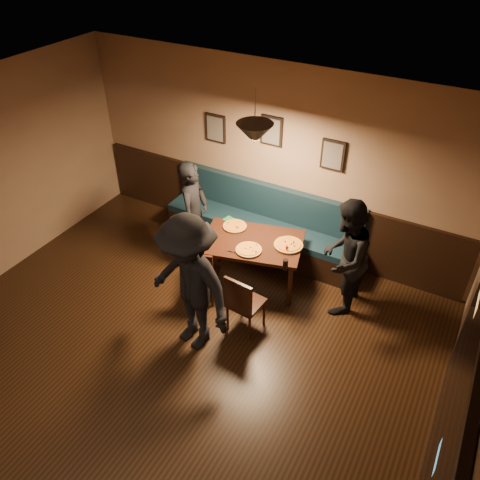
{
  "coord_description": "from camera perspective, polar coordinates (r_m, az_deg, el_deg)",
  "views": [
    {
      "loc": [
        2.62,
        -2.19,
        4.57
      ],
      "look_at": [
        0.25,
        2.12,
        0.95
      ],
      "focal_mm": 36.26,
      "sensor_mm": 36.0,
      "label": 1
    }
  ],
  "objects": [
    {
      "name": "pizza_a",
      "position": [
        6.75,
        -0.62,
        1.64
      ],
      "size": [
        0.43,
        0.43,
        0.04
      ],
      "primitive_type": "cylinder",
      "rotation": [
        0.0,
        0.0,
        -0.37
      ],
      "color": "orange",
      "rests_on": "dining_table"
    },
    {
      "name": "napkin_a",
      "position": [
        6.92,
        -1.31,
        2.46
      ],
      "size": [
        0.16,
        0.16,
        0.01
      ],
      "primitive_type": "cube",
      "rotation": [
        0.0,
        0.0,
        -0.22
      ],
      "color": "#1B672B",
      "rests_on": "dining_table"
    },
    {
      "name": "pendant_lamp",
      "position": [
        5.72,
        1.73,
        12.4
      ],
      "size": [
        0.44,
        0.44,
        0.25
      ],
      "primitive_type": "cone",
      "rotation": [
        3.14,
        0.0,
        0.0
      ],
      "color": "black",
      "rests_on": "ceiling"
    },
    {
      "name": "dining_table",
      "position": [
        6.72,
        1.44,
        -2.54
      ],
      "size": [
        1.5,
        1.16,
        0.71
      ],
      "primitive_type": "cube",
      "rotation": [
        0.0,
        0.0,
        0.26
      ],
      "color": "black",
      "rests_on": "floor"
    },
    {
      "name": "chair_near_right",
      "position": [
        6.0,
        0.72,
        -7.24
      ],
      "size": [
        0.42,
        0.42,
        0.87
      ],
      "primitive_type": null,
      "rotation": [
        0.0,
        0.0,
        -0.1
      ],
      "color": "black",
      "rests_on": "floor"
    },
    {
      "name": "tabasco_bottle",
      "position": [
        6.29,
        5.52,
        -1.02
      ],
      "size": [
        0.03,
        0.03,
        0.12
      ],
      "primitive_type": "cylinder",
      "rotation": [
        0.0,
        0.0,
        0.02
      ],
      "color": "#9D2305",
      "rests_on": "dining_table"
    },
    {
      "name": "diner_right",
      "position": [
        6.19,
        12.2,
        -2.06
      ],
      "size": [
        0.63,
        0.8,
        1.61
      ],
      "primitive_type": "imported",
      "rotation": [
        0.0,
        0.0,
        -1.55
      ],
      "color": "black",
      "rests_on": "floor"
    },
    {
      "name": "window_glass",
      "position": [
        4.09,
        23.52,
        -16.57
      ],
      "size": [
        0.0,
        2.4,
        2.4
      ],
      "primitive_type": "plane",
      "rotation": [
        1.57,
        0.0,
        -1.57
      ],
      "color": "black",
      "rests_on": "wall_right"
    },
    {
      "name": "booth_bench",
      "position": [
        7.24,
        2.4,
        2.12
      ],
      "size": [
        3.0,
        0.6,
        1.0
      ],
      "primitive_type": null,
      "color": "#0F232D",
      "rests_on": "ground"
    },
    {
      "name": "chair_near_left",
      "position": [
        6.44,
        -4.39,
        -3.8
      ],
      "size": [
        0.47,
        0.47,
        0.85
      ],
      "primitive_type": null,
      "rotation": [
        0.0,
        0.0,
        0.3
      ],
      "color": "black",
      "rests_on": "floor"
    },
    {
      "name": "pizza_b",
      "position": [
        6.31,
        1.03,
        -1.15
      ],
      "size": [
        0.36,
        0.36,
        0.04
      ],
      "primitive_type": "cylinder",
      "rotation": [
        0.0,
        0.0,
        -0.04
      ],
      "color": "#C38724",
      "rests_on": "dining_table"
    },
    {
      "name": "picture_left",
      "position": [
        7.26,
        -2.88,
        13.0
      ],
      "size": [
        0.32,
        0.04,
        0.42
      ],
      "primitive_type": "cube",
      "color": "black",
      "rests_on": "wall_back"
    },
    {
      "name": "wall_right",
      "position": [
        3.87,
        22.92,
        -23.24
      ],
      "size": [
        0.0,
        7.0,
        7.0
      ],
      "primitive_type": "plane",
      "rotation": [
        1.57,
        0.0,
        -1.57
      ],
      "color": "#8C704F",
      "rests_on": "ground"
    },
    {
      "name": "diner_front",
      "position": [
        5.54,
        -5.96,
        -5.27
      ],
      "size": [
        1.3,
        0.92,
        1.82
      ],
      "primitive_type": "imported",
      "rotation": [
        0.0,
        0.0,
        -0.23
      ],
      "color": "black",
      "rests_on": "floor"
    },
    {
      "name": "pizza_c",
      "position": [
        6.42,
        5.72,
        -0.58
      ],
      "size": [
        0.48,
        0.48,
        0.04
      ],
      "primitive_type": "cylinder",
      "rotation": [
        0.0,
        0.0,
        0.31
      ],
      "color": "orange",
      "rests_on": "dining_table"
    },
    {
      "name": "soda_glass",
      "position": [
        6.02,
        5.36,
        -2.88
      ],
      "size": [
        0.08,
        0.08,
        0.15
      ],
      "primitive_type": "cylinder",
      "rotation": [
        0.0,
        0.0,
        -0.29
      ],
      "color": "black",
      "rests_on": "dining_table"
    },
    {
      "name": "wall_back",
      "position": [
        7.02,
        3.71,
        9.42
      ],
      "size": [
        6.0,
        0.0,
        6.0
      ],
      "primitive_type": "plane",
      "rotation": [
        1.57,
        0.0,
        0.0
      ],
      "color": "#8C704F",
      "rests_on": "ground"
    },
    {
      "name": "ceiling",
      "position": [
        3.85,
        -18.99,
        6.86
      ],
      "size": [
        7.0,
        7.0,
        0.0
      ],
      "primitive_type": "plane",
      "rotation": [
        3.14,
        0.0,
        0.0
      ],
      "color": "silver",
      "rests_on": "ground"
    },
    {
      "name": "cutlery_set",
      "position": [
        6.27,
        -0.3,
        -1.65
      ],
      "size": [
        0.18,
        0.05,
        0.0
      ],
      "primitive_type": "cube",
      "rotation": [
        0.0,
        0.0,
        1.74
      ],
      "color": "silver",
      "rests_on": "dining_table"
    },
    {
      "name": "diner_left",
      "position": [
        6.91,
        -5.44,
        3.09
      ],
      "size": [
        0.49,
        0.64,
        1.6
      ],
      "primitive_type": "imported",
      "rotation": [
        0.0,
        0.0,
        1.76
      ],
      "color": "black",
      "rests_on": "floor"
    },
    {
      "name": "picture_center",
      "position": [
        6.8,
        3.74,
        12.7
      ],
      "size": [
        0.32,
        0.04,
        0.42
      ],
      "primitive_type": "cube",
      "color": "black",
      "rests_on": "wall_back"
    },
    {
      "name": "wainscot",
      "position": [
        7.45,
        3.34,
        3.14
      ],
      "size": [
        5.88,
        0.06,
        1.0
      ],
      "primitive_type": "cube",
      "color": "black",
      "rests_on": "ground"
    },
    {
      "name": "window_frame",
      "position": [
        4.09,
        23.94,
        -16.69
      ],
      "size": [
        0.06,
        2.56,
        1.86
      ],
      "primitive_type": "cube",
      "color": "black",
      "rests_on": "wall_right"
    },
    {
      "name": "picture_right",
      "position": [
        6.57,
        10.87,
        9.78
      ],
      "size": [
        0.32,
        0.04,
        0.42
      ],
      "primitive_type": "cube",
      "color": "black",
      "rests_on": "wall_back"
    },
    {
      "name": "napkin_b",
      "position": [
        6.53,
        -4.22,
        0.03
      ],
      "size": [
        0.15,
        0.15,
        0.01
      ],
      "primitive_type": "cube",
      "rotation": [
        0.0,
        0.0,
        0.12
      ],
      "color": "#1D6F2E",
      "rests_on": "dining_table"
    },
    {
      "name": "floor",
      "position": [
        5.71,
        -13.27,
        -18.34
      ],
      "size": [
        7.0,
        7.0,
        0.0
      ],
      "primitive_type": "plane",
      "color": "black",
      "rests_on": "ground"
    }
  ]
}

